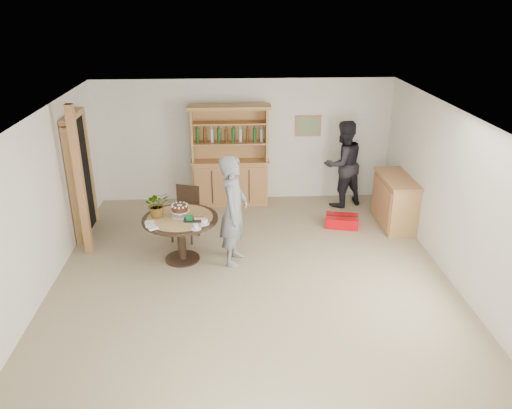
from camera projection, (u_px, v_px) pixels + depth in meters
The scene contains 17 objects.
ground at pixel (253, 285), 7.46m from camera, with size 7.00×7.00×0.00m, color tan.
room_shell at pixel (253, 175), 6.79m from camera, with size 6.04×7.04×2.52m.
doorway at pixel (80, 174), 8.72m from camera, with size 0.13×1.10×2.18m.
pine_post at pixel (80, 182), 7.94m from camera, with size 0.12×0.12×2.50m, color #B17A4A.
hutch at pixel (230, 171), 10.15m from camera, with size 1.62×0.54×2.04m.
sideboard at pixel (395, 201), 9.25m from camera, with size 0.54×1.26×0.94m.
dining_table at pixel (181, 226), 7.95m from camera, with size 1.20×1.20×0.76m.
dining_chair at pixel (186, 209), 8.73m from camera, with size 0.53×0.53×0.95m.
birthday_cake at pixel (180, 209), 7.88m from camera, with size 0.30×0.30×0.20m.
flower_vase at pixel (157, 204), 7.83m from camera, with size 0.38×0.33×0.42m, color #3F7233.
gift_tray at pixel (193, 219), 7.77m from camera, with size 0.30×0.20×0.08m.
coffee_cup_a at pixel (205, 222), 7.63m from camera, with size 0.15×0.15×0.09m.
coffee_cup_b at pixel (196, 227), 7.47m from camera, with size 0.15×0.15×0.08m.
napkins at pixel (151, 225), 7.57m from camera, with size 0.24×0.33×0.03m.
teen_boy at pixel (234, 211), 7.78m from camera, with size 0.65×0.43×1.79m, color slate.
adult_person at pixel (343, 164), 9.97m from camera, with size 0.86×0.67×1.76m, color black.
red_suitcase at pixel (342, 221), 9.32m from camera, with size 0.67×0.52×0.21m.
Camera 1 is at (-0.30, -6.39, 4.02)m, focal length 35.00 mm.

